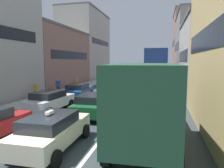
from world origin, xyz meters
TOP-DOWN VIEW (x-y plane):
  - ground_plane at (0.00, 0.00)m, footprint 140.00×140.00m
  - sidewalk_left at (-6.70, 20.00)m, footprint 2.60×64.00m
  - lane_stripe_left at (-1.70, 20.00)m, footprint 0.16×60.00m
  - lane_stripe_right at (1.70, 20.00)m, footprint 0.16×60.00m
  - building_row_left at (-12.00, 23.18)m, footprint 7.20×43.90m
  - building_row_right at (9.90, 24.20)m, footprint 7.20×43.90m
  - removalist_box_truck at (3.70, 3.07)m, footprint 2.98×7.80m
  - taxi_centre_lane_front at (-0.01, 1.52)m, footprint 2.10×4.32m
  - sedan_centre_lane_second at (-0.06, 6.91)m, footprint 2.16×4.35m
  - wagon_left_lane_second at (-3.58, 7.38)m, footprint 2.25×4.39m
  - hatchback_centre_lane_third at (-0.18, 12.67)m, footprint 2.29×4.41m
  - sedan_left_lane_third at (-3.52, 12.47)m, footprint 2.27×4.40m
  - sedan_right_lane_behind_truck at (3.59, 10.18)m, footprint 2.17×4.35m
  - bus_mid_queue_primary at (3.57, 21.80)m, footprint 2.97×10.55m
  - pedestrian_near_kerb at (-7.20, 15.27)m, footprint 0.53×0.34m
  - pedestrian_mid_sidewalk at (-6.12, 17.98)m, footprint 0.37×0.45m
  - pedestrian_far_sidewalk at (-7.33, 11.13)m, footprint 0.34×0.53m

SIDE VIEW (x-z plane):
  - ground_plane at x=0.00m, z-range 0.00..0.00m
  - lane_stripe_left at x=-1.70m, z-range 0.00..0.01m
  - lane_stripe_right at x=1.70m, z-range 0.00..0.01m
  - sidewalk_left at x=-6.70m, z-range 0.00..0.14m
  - sedan_centre_lane_second at x=-0.06m, z-range 0.05..1.54m
  - wagon_left_lane_second at x=-3.58m, z-range 0.05..1.54m
  - hatchback_centre_lane_third at x=-0.18m, z-range 0.05..1.54m
  - sedan_left_lane_third at x=-3.52m, z-range 0.05..1.54m
  - sedan_right_lane_behind_truck at x=3.59m, z-range 0.05..1.54m
  - taxi_centre_lane_front at x=-0.01m, z-range -0.03..1.63m
  - pedestrian_near_kerb at x=-7.20m, z-range 0.12..1.78m
  - pedestrian_mid_sidewalk at x=-6.12m, z-range 0.12..1.78m
  - pedestrian_far_sidewalk at x=-7.33m, z-range 0.12..1.78m
  - removalist_box_truck at x=3.70m, z-range 0.18..3.76m
  - bus_mid_queue_primary at x=3.57m, z-range 0.30..5.36m
  - building_row_right at x=9.90m, z-range -1.35..12.06m
  - building_row_left at x=-12.00m, z-range -1.15..12.90m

